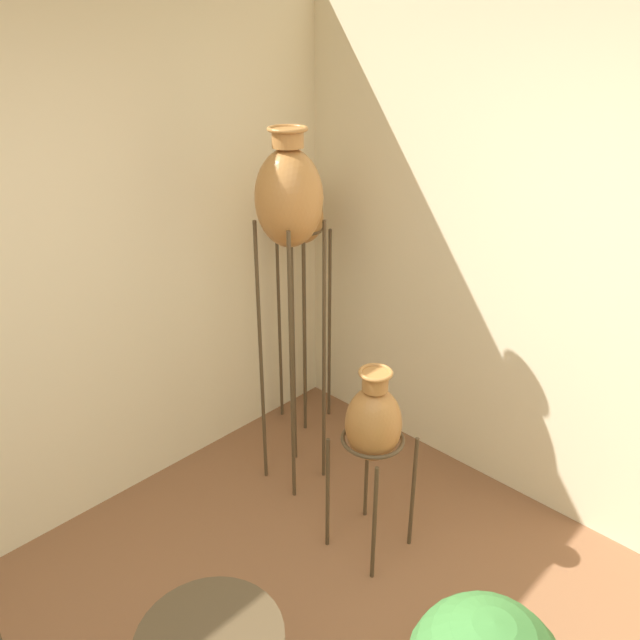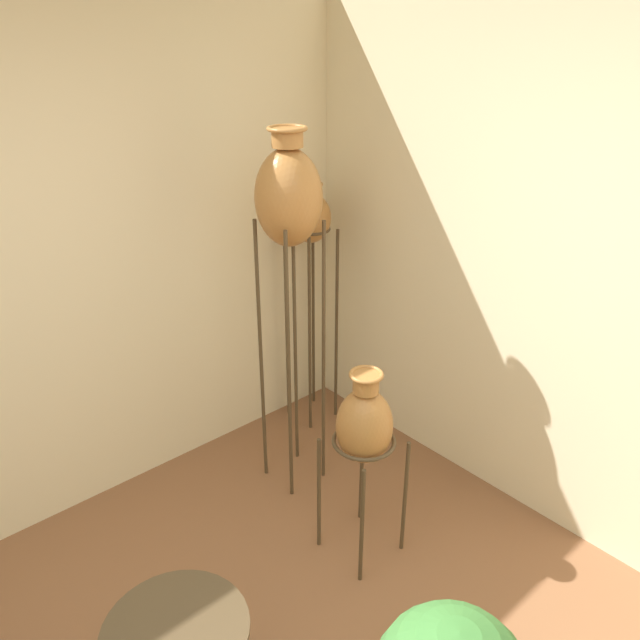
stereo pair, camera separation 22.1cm
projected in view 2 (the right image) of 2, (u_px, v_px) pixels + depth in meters
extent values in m
cylinder|color=#473823|center=(289.00, 375.00, 3.23)|extent=(0.02, 0.02, 1.56)
cylinder|color=#473823|center=(324.00, 360.00, 3.37)|extent=(0.02, 0.02, 1.56)
cylinder|color=#473823|center=(261.00, 358.00, 3.39)|extent=(0.02, 0.02, 1.56)
cylinder|color=#473823|center=(295.00, 345.00, 3.54)|extent=(0.02, 0.02, 1.56)
torus|color=#473823|center=(289.00, 220.00, 3.05)|extent=(0.25, 0.25, 0.02)
ellipsoid|color=#A87038|center=(289.00, 198.00, 3.00)|extent=(0.33, 0.33, 0.48)
cylinder|color=#A87038|center=(287.00, 138.00, 2.88)|extent=(0.15, 0.15, 0.08)
torus|color=#A87038|center=(287.00, 128.00, 2.86)|extent=(0.19, 0.19, 0.02)
cylinder|color=#473823|center=(310.00, 339.00, 3.86)|extent=(0.02, 0.02, 1.32)
cylinder|color=#473823|center=(336.00, 328.00, 4.00)|extent=(0.02, 0.02, 1.32)
cylinder|color=#473823|center=(287.00, 327.00, 4.02)|extent=(0.02, 0.02, 1.32)
cylinder|color=#473823|center=(313.00, 317.00, 4.15)|extent=(0.02, 0.02, 1.32)
torus|color=#473823|center=(311.00, 229.00, 3.73)|extent=(0.24, 0.24, 0.02)
ellipsoid|color=#A87038|center=(311.00, 218.00, 3.70)|extent=(0.24, 0.24, 0.30)
cylinder|color=#A87038|center=(311.00, 189.00, 3.62)|extent=(0.11, 0.11, 0.05)
torus|color=#A87038|center=(311.00, 184.00, 3.61)|extent=(0.15, 0.15, 0.02)
cylinder|color=#473823|center=(362.00, 527.00, 2.87)|extent=(0.02, 0.02, 0.66)
cylinder|color=#473823|center=(405.00, 497.00, 3.05)|extent=(0.02, 0.02, 0.66)
cylinder|color=#473823|center=(319.00, 494.00, 3.07)|extent=(0.02, 0.02, 0.66)
cylinder|color=#473823|center=(362.00, 468.00, 3.25)|extent=(0.02, 0.02, 0.66)
torus|color=#473823|center=(364.00, 441.00, 2.92)|extent=(0.30, 0.30, 0.02)
ellipsoid|color=#A87038|center=(364.00, 426.00, 2.89)|extent=(0.27, 0.27, 0.38)
cylinder|color=#A87038|center=(366.00, 383.00, 2.79)|extent=(0.12, 0.12, 0.09)
torus|color=#A87038|center=(366.00, 375.00, 2.77)|extent=(0.16, 0.16, 0.02)
cylinder|color=#473823|center=(175.00, 631.00, 2.06)|extent=(0.49, 0.49, 0.02)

